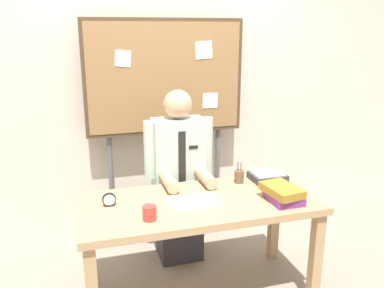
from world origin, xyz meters
TOP-DOWN VIEW (x-y plane):
  - back_wall at (0.00, 1.17)m, footprint 6.40×0.08m
  - desk at (0.00, 0.00)m, footprint 1.60×0.72m
  - person at (0.00, 0.53)m, footprint 0.55×0.56m
  - bulletin_board at (0.00, 0.96)m, footprint 1.36×0.09m
  - book_stack at (0.53, -0.17)m, footprint 0.22×0.30m
  - open_notebook at (-0.04, -0.02)m, footprint 0.34×0.22m
  - desk_clock at (-0.58, 0.08)m, footprint 0.09×0.04m
  - coffee_mug at (-0.37, -0.19)m, footprint 0.09×0.09m
  - pen_holder at (0.39, 0.23)m, footprint 0.07×0.07m
  - paper_tray at (0.62, 0.22)m, footprint 0.26×0.20m

SIDE VIEW (x-z plane):
  - desk at x=0.00m, z-range 0.27..1.00m
  - person at x=0.00m, z-range -0.05..1.35m
  - open_notebook at x=-0.04m, z-range 0.73..0.74m
  - paper_tray at x=0.62m, z-range 0.73..0.79m
  - desk_clock at x=-0.58m, z-range 0.72..0.81m
  - coffee_mug at x=-0.37m, z-range 0.73..0.82m
  - pen_holder at x=0.39m, z-range 0.70..0.86m
  - book_stack at x=0.53m, z-range 0.73..0.84m
  - back_wall at x=0.00m, z-range 0.00..2.70m
  - bulletin_board at x=0.00m, z-range 0.45..2.38m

